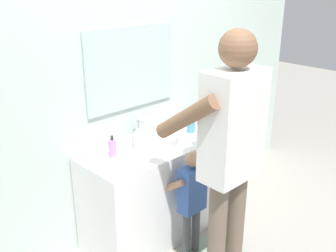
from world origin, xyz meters
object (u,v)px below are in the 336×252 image
(toothbrush_cup, at_px, (191,127))
(soap_bottle, at_px, (112,148))
(child_toddler, at_px, (191,195))
(adult_parent, at_px, (230,141))

(toothbrush_cup, bearing_deg, soap_bottle, 174.47)
(child_toddler, bearing_deg, adult_parent, -90.21)
(toothbrush_cup, xyz_separation_m, adult_parent, (-0.42, -0.72, 0.21))
(toothbrush_cup, relative_size, soap_bottle, 1.25)
(child_toddler, height_order, adult_parent, adult_parent)
(child_toddler, distance_m, adult_parent, 0.63)
(toothbrush_cup, distance_m, soap_bottle, 0.77)
(toothbrush_cup, bearing_deg, child_toddler, -135.87)
(soap_bottle, distance_m, child_toddler, 0.68)
(toothbrush_cup, bearing_deg, adult_parent, -119.88)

